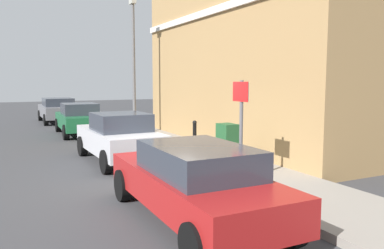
{
  "coord_description": "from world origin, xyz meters",
  "views": [
    {
      "loc": [
        -3.5,
        -8.63,
        2.44
      ],
      "look_at": [
        1.38,
        1.21,
        1.2
      ],
      "focal_mm": 36.32,
      "sensor_mm": 36.0,
      "label": 1
    }
  ],
  "objects_px": {
    "street_sign": "(241,116)",
    "bollard_near_cabinet": "(195,136)",
    "car_grey": "(58,110)",
    "utility_cabinet": "(227,147)",
    "car_red": "(194,181)",
    "lamppost": "(134,61)",
    "car_silver": "(120,137)",
    "car_green": "(79,119)"
  },
  "relations": [
    {
      "from": "car_silver",
      "to": "car_green",
      "type": "relative_size",
      "value": 1.0
    },
    {
      "from": "street_sign",
      "to": "car_red",
      "type": "bearing_deg",
      "value": -143.35
    },
    {
      "from": "car_silver",
      "to": "street_sign",
      "type": "xyz_separation_m",
      "value": [
        1.62,
        -4.12,
        0.91
      ]
    },
    {
      "from": "utility_cabinet",
      "to": "street_sign",
      "type": "xyz_separation_m",
      "value": [
        -0.59,
        -1.53,
        0.98
      ]
    },
    {
      "from": "utility_cabinet",
      "to": "street_sign",
      "type": "relative_size",
      "value": 0.5
    },
    {
      "from": "utility_cabinet",
      "to": "bollard_near_cabinet",
      "type": "relative_size",
      "value": 1.11
    },
    {
      "from": "car_green",
      "to": "car_grey",
      "type": "bearing_deg",
      "value": 2.8
    },
    {
      "from": "bollard_near_cabinet",
      "to": "car_silver",
      "type": "bearing_deg",
      "value": 168.92
    },
    {
      "from": "car_grey",
      "to": "utility_cabinet",
      "type": "xyz_separation_m",
      "value": [
        2.38,
        -15.02,
        -0.08
      ]
    },
    {
      "from": "car_red",
      "to": "utility_cabinet",
      "type": "height_order",
      "value": "car_red"
    },
    {
      "from": "street_sign",
      "to": "utility_cabinet",
      "type": "bearing_deg",
      "value": 68.93
    },
    {
      "from": "car_grey",
      "to": "bollard_near_cabinet",
      "type": "bearing_deg",
      "value": -169.6
    },
    {
      "from": "car_green",
      "to": "lamppost",
      "type": "xyz_separation_m",
      "value": [
        2.05,
        -1.68,
        2.57
      ]
    },
    {
      "from": "car_silver",
      "to": "car_green",
      "type": "distance_m",
      "value": 6.55
    },
    {
      "from": "utility_cabinet",
      "to": "car_red",
      "type": "bearing_deg",
      "value": -130.07
    },
    {
      "from": "car_grey",
      "to": "street_sign",
      "type": "distance_m",
      "value": 16.68
    },
    {
      "from": "bollard_near_cabinet",
      "to": "lamppost",
      "type": "relative_size",
      "value": 0.18
    },
    {
      "from": "lamppost",
      "to": "car_silver",
      "type": "bearing_deg",
      "value": -112.85
    },
    {
      "from": "car_red",
      "to": "car_grey",
      "type": "distance_m",
      "value": 17.95
    },
    {
      "from": "car_red",
      "to": "bollard_near_cabinet",
      "type": "distance_m",
      "value": 5.66
    },
    {
      "from": "car_green",
      "to": "lamppost",
      "type": "bearing_deg",
      "value": -128.07
    },
    {
      "from": "utility_cabinet",
      "to": "lamppost",
      "type": "distance_m",
      "value": 7.91
    },
    {
      "from": "utility_cabinet",
      "to": "lamppost",
      "type": "height_order",
      "value": "lamppost"
    },
    {
      "from": "car_red",
      "to": "street_sign",
      "type": "xyz_separation_m",
      "value": [
        1.87,
        1.39,
        0.94
      ]
    },
    {
      "from": "bollard_near_cabinet",
      "to": "street_sign",
      "type": "distance_m",
      "value": 3.85
    },
    {
      "from": "street_sign",
      "to": "lamppost",
      "type": "relative_size",
      "value": 0.4
    },
    {
      "from": "bollard_near_cabinet",
      "to": "lamppost",
      "type": "xyz_separation_m",
      "value": [
        -0.26,
        5.33,
        2.6
      ]
    },
    {
      "from": "car_red",
      "to": "car_silver",
      "type": "xyz_separation_m",
      "value": [
        0.25,
        5.51,
        0.03
      ]
    },
    {
      "from": "bollard_near_cabinet",
      "to": "lamppost",
      "type": "bearing_deg",
      "value": 92.77
    },
    {
      "from": "car_green",
      "to": "car_grey",
      "type": "relative_size",
      "value": 0.97
    },
    {
      "from": "car_red",
      "to": "lamppost",
      "type": "bearing_deg",
      "value": -12.37
    },
    {
      "from": "car_red",
      "to": "utility_cabinet",
      "type": "bearing_deg",
      "value": -39.95
    },
    {
      "from": "car_silver",
      "to": "car_green",
      "type": "xyz_separation_m",
      "value": [
        0.0,
        6.55,
        -0.02
      ]
    },
    {
      "from": "car_silver",
      "to": "street_sign",
      "type": "bearing_deg",
      "value": -160.21
    },
    {
      "from": "car_green",
      "to": "utility_cabinet",
      "type": "relative_size",
      "value": 3.45
    },
    {
      "from": "bollard_near_cabinet",
      "to": "street_sign",
      "type": "bearing_deg",
      "value": -100.67
    },
    {
      "from": "street_sign",
      "to": "bollard_near_cabinet",
      "type": "bearing_deg",
      "value": 79.33
    },
    {
      "from": "car_silver",
      "to": "bollard_near_cabinet",
      "type": "relative_size",
      "value": 3.82
    },
    {
      "from": "car_red",
      "to": "street_sign",
      "type": "height_order",
      "value": "street_sign"
    },
    {
      "from": "street_sign",
      "to": "car_green",
      "type": "bearing_deg",
      "value": 98.63
    },
    {
      "from": "car_green",
      "to": "car_grey",
      "type": "xyz_separation_m",
      "value": [
        -0.17,
        5.89,
        0.03
      ]
    },
    {
      "from": "lamppost",
      "to": "car_green",
      "type": "bearing_deg",
      "value": 140.74
    }
  ]
}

